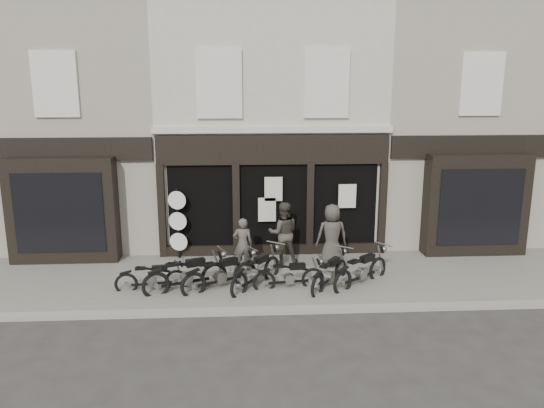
{
  "coord_description": "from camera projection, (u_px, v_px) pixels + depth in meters",
  "views": [
    {
      "loc": [
        -0.96,
        -13.13,
        5.48
      ],
      "look_at": [
        -0.11,
        1.6,
        2.06
      ],
      "focal_mm": 35.0,
      "sensor_mm": 36.0,
      "label": 1
    }
  ],
  "objects": [
    {
      "name": "ground_plane",
      "position": [
        280.0,
        293.0,
        14.07
      ],
      "size": [
        90.0,
        90.0,
        0.0
      ],
      "primitive_type": "plane",
      "color": "#2D2B28",
      "rests_on": "ground"
    },
    {
      "name": "motorcycle_1",
      "position": [
        187.0,
        278.0,
        13.93
      ],
      "size": [
        2.19,
        1.19,
        1.11
      ],
      "rotation": [
        0.0,
        0.0,
        0.39
      ],
      "color": "black",
      "rests_on": "ground"
    },
    {
      "name": "man_centre",
      "position": [
        283.0,
        233.0,
        15.84
      ],
      "size": [
        0.92,
        0.72,
        1.88
      ],
      "primitive_type": "imported",
      "rotation": [
        0.0,
        0.0,
        3.15
      ],
      "color": "#3B372F",
      "rests_on": "pavement"
    },
    {
      "name": "motorcycle_3",
      "position": [
        257.0,
        274.0,
        14.23
      ],
      "size": [
        1.55,
        1.94,
        1.08
      ],
      "rotation": [
        0.0,
        0.0,
        0.94
      ],
      "color": "black",
      "rests_on": "ground"
    },
    {
      "name": "motorcycle_4",
      "position": [
        290.0,
        278.0,
        14.09
      ],
      "size": [
        1.94,
        0.54,
        0.93
      ],
      "rotation": [
        0.0,
        0.0,
        0.13
      ],
      "color": "black",
      "rests_on": "ground"
    },
    {
      "name": "neighbour_left",
      "position": [
        87.0,
        123.0,
        18.53
      ],
      "size": [
        5.6,
        6.73,
        8.34
      ],
      "color": "gray",
      "rests_on": "ground"
    },
    {
      "name": "motorcycle_2",
      "position": [
        221.0,
        277.0,
        14.04
      ],
      "size": [
        2.04,
        1.36,
        1.08
      ],
      "rotation": [
        0.0,
        0.0,
        0.51
      ],
      "color": "black",
      "rests_on": "ground"
    },
    {
      "name": "motorcycle_0",
      "position": [
        152.0,
        280.0,
        13.99
      ],
      "size": [
        1.89,
        0.54,
        0.91
      ],
      "rotation": [
        0.0,
        0.0,
        0.13
      ],
      "color": "black",
      "rests_on": "ground"
    },
    {
      "name": "central_building",
      "position": [
        268.0,
        121.0,
        18.93
      ],
      "size": [
        7.3,
        6.22,
        8.34
      ],
      "color": "#BEB7A2",
      "rests_on": "ground"
    },
    {
      "name": "man_right",
      "position": [
        332.0,
        235.0,
        15.59
      ],
      "size": [
        0.95,
        0.65,
        1.87
      ],
      "primitive_type": "imported",
      "rotation": [
        0.0,
        0.0,
        3.2
      ],
      "color": "#3A3630",
      "rests_on": "pavement"
    },
    {
      "name": "kerb",
      "position": [
        283.0,
        310.0,
        12.84
      ],
      "size": [
        30.0,
        0.25,
        0.13
      ],
      "primitive_type": "cube",
      "color": "gray",
      "rests_on": "ground_plane"
    },
    {
      "name": "pavement",
      "position": [
        277.0,
        278.0,
        14.93
      ],
      "size": [
        30.0,
        4.2,
        0.12
      ],
      "primitive_type": "cube",
      "color": "#656159",
      "rests_on": "ground_plane"
    },
    {
      "name": "neighbour_right",
      "position": [
        443.0,
        122.0,
        19.24
      ],
      "size": [
        5.6,
        6.73,
        8.34
      ],
      "color": "gray",
      "rests_on": "ground"
    },
    {
      "name": "advert_sign_post",
      "position": [
        178.0,
        227.0,
        16.24
      ],
      "size": [
        0.56,
        0.36,
        2.32
      ],
      "rotation": [
        0.0,
        0.0,
        -0.22
      ],
      "color": "black",
      "rests_on": "ground"
    },
    {
      "name": "man_left",
      "position": [
        243.0,
        244.0,
        15.27
      ],
      "size": [
        0.57,
        0.38,
        1.56
      ],
      "primitive_type": "imported",
      "rotation": [
        0.0,
        0.0,
        3.15
      ],
      "color": "#47413A",
      "rests_on": "pavement"
    },
    {
      "name": "motorcycle_6",
      "position": [
        361.0,
        273.0,
        14.34
      ],
      "size": [
        1.85,
        1.6,
        1.06
      ],
      "rotation": [
        0.0,
        0.0,
        0.68
      ],
      "color": "black",
      "rests_on": "ground"
    },
    {
      "name": "motorcycle_5",
      "position": [
        330.0,
        276.0,
        14.21
      ],
      "size": [
        1.39,
        1.78,
        0.98
      ],
      "rotation": [
        0.0,
        0.0,
        0.95
      ],
      "color": "black",
      "rests_on": "ground"
    }
  ]
}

